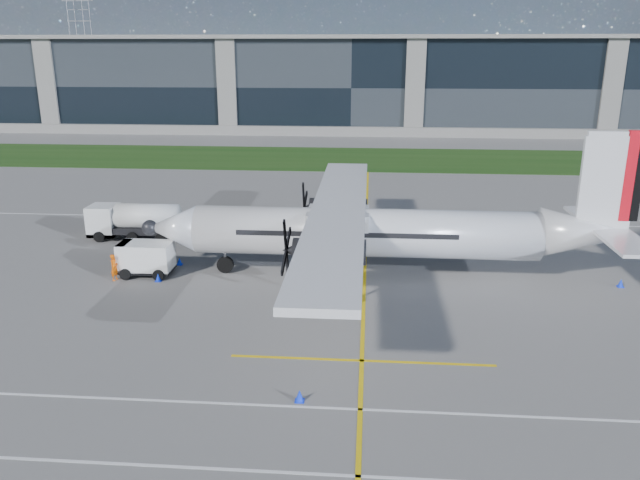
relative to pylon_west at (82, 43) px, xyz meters
name	(u,v)px	position (x,y,z in m)	size (l,w,h in m)	color
ground	(342,170)	(80.00, -110.00, -15.00)	(400.00, 400.00, 0.00)	slate
grass_strip	(345,159)	(80.00, -102.00, -14.98)	(400.00, 18.00, 0.04)	#193F11
terminal_building	(353,85)	(80.00, -70.00, -7.50)	(120.00, 20.00, 15.00)	black
tree_line	(359,90)	(80.00, -10.00, -12.00)	(400.00, 6.00, 6.00)	black
pylon_west	(82,43)	(0.00, 0.00, 0.00)	(9.00, 4.60, 30.00)	gray
yellow_taxiway_centerline	(365,251)	(83.00, -140.00, -14.99)	(0.20, 70.00, 0.01)	yellow
white_lane_line	(268,472)	(80.00, -164.00, -14.99)	(90.00, 0.15, 0.01)	white
turboprop_aircraft	(384,205)	(84.05, -145.02, -10.43)	(29.41, 30.50, 9.15)	white
fuel_tanker_truck	(128,221)	(65.48, -138.33, -13.67)	(7.10, 2.31, 2.66)	silver
baggage_tug	(146,259)	(69.46, -145.81, -13.97)	(3.45, 2.07, 2.07)	white
ground_crew_person	(114,266)	(67.84, -146.89, -14.06)	(0.76, 0.55, 1.88)	#F25907
safety_cone_portwing	(300,396)	(80.56, -159.58, -14.75)	(0.36, 0.36, 0.50)	#0E2FF1
safety_cone_fwd	(121,268)	(67.59, -145.40, -14.75)	(0.36, 0.36, 0.50)	#0E2FF1
safety_cone_nose_stbd	(179,261)	(70.91, -143.80, -14.75)	(0.36, 0.36, 0.50)	#0E2FF1
safety_cone_nose_port	(158,277)	(70.52, -146.87, -14.75)	(0.36, 0.36, 0.50)	#0E2FF1
safety_cone_tail	(621,283)	(98.15, -145.63, -14.75)	(0.36, 0.36, 0.50)	#0E2FF1
safety_cone_stbdwing	(356,210)	(82.12, -129.26, -14.75)	(0.36, 0.36, 0.50)	#0E2FF1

